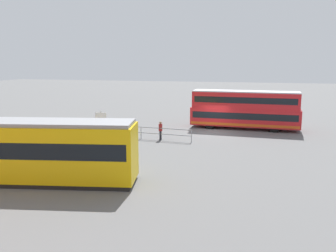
# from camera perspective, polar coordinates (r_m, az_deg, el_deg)

# --- Properties ---
(ground_plane) EXTENTS (160.00, 160.00, 0.00)m
(ground_plane) POSITION_cam_1_polar(r_m,az_deg,el_deg) (34.48, 7.23, -1.00)
(ground_plane) COLOR slate
(double_decker_bus) EXTENTS (10.77, 2.89, 3.82)m
(double_decker_bus) POSITION_cam_1_polar(r_m,az_deg,el_deg) (36.46, 12.20, 2.59)
(double_decker_bus) COLOR red
(double_decker_bus) RESTS_ON ground
(tram_yellow) EXTENTS (12.39, 4.61, 3.55)m
(tram_yellow) POSITION_cam_1_polar(r_m,az_deg,el_deg) (21.53, -21.51, -3.66)
(tram_yellow) COLOR #E5B70C
(tram_yellow) RESTS_ON ground
(pedestrian_near_railing) EXTENTS (0.44, 0.44, 1.62)m
(pedestrian_near_railing) POSITION_cam_1_polar(r_m,az_deg,el_deg) (30.81, -1.21, -0.54)
(pedestrian_near_railing) COLOR black
(pedestrian_near_railing) RESTS_ON ground
(pedestrian_railing) EXTENTS (9.24, 0.82, 1.08)m
(pedestrian_railing) POSITION_cam_1_polar(r_m,az_deg,el_deg) (31.37, -4.35, -0.70)
(pedestrian_railing) COLOR gray
(pedestrian_railing) RESTS_ON ground
(info_sign) EXTENTS (1.11, 0.12, 2.21)m
(info_sign) POSITION_cam_1_polar(r_m,az_deg,el_deg) (33.21, -10.72, 1.14)
(info_sign) COLOR slate
(info_sign) RESTS_ON ground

